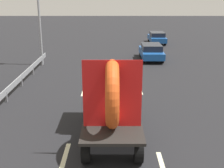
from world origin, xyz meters
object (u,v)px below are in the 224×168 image
(flatbed_truck, at_px, (112,94))
(traffic_light, at_px, (38,6))
(distant_sedan, at_px, (151,51))
(oncoming_car, at_px, (157,37))

(flatbed_truck, distance_m, traffic_light, 12.93)
(flatbed_truck, bearing_deg, distant_sedan, 76.36)
(flatbed_truck, bearing_deg, traffic_light, 115.02)
(distant_sedan, relative_size, traffic_light, 0.58)
(distant_sedan, height_order, oncoming_car, distant_sedan)
(distant_sedan, xyz_separation_m, oncoming_car, (1.64, 8.04, -0.03))
(distant_sedan, distance_m, oncoming_car, 8.20)
(traffic_light, height_order, oncoming_car, traffic_light)
(oncoming_car, bearing_deg, traffic_light, -136.11)
(traffic_light, bearing_deg, distant_sedan, 11.67)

